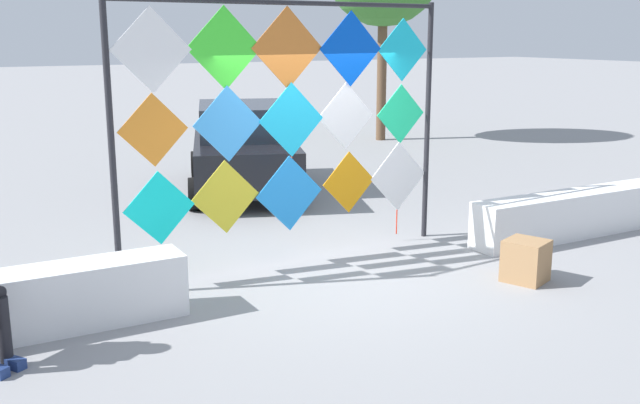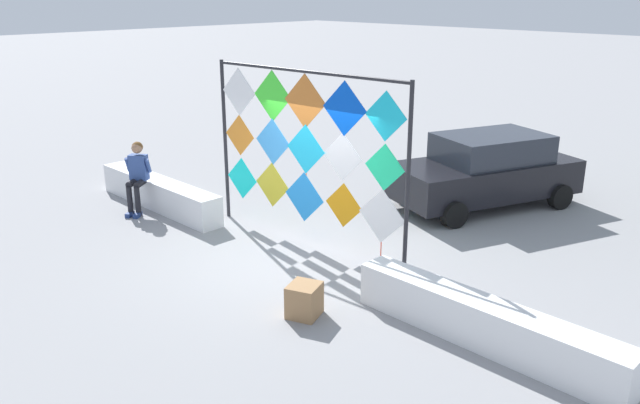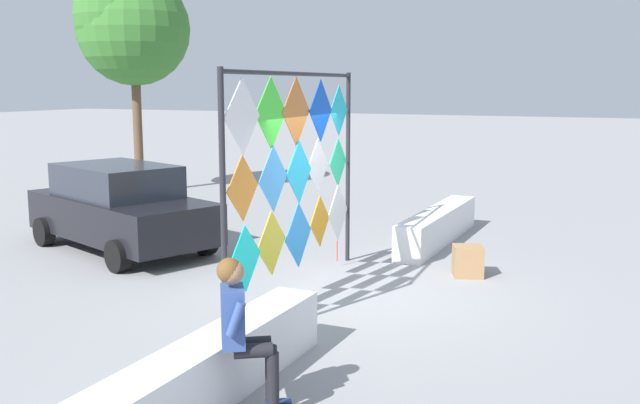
# 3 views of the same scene
# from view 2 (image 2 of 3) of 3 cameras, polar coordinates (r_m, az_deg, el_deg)

# --- Properties ---
(ground) EXTENTS (120.00, 120.00, 0.00)m
(ground) POSITION_cam_2_polar(r_m,az_deg,el_deg) (11.14, -2.48, -4.82)
(ground) COLOR gray
(plaza_ledge_left) EXTENTS (3.80, 0.49, 0.62)m
(plaza_ledge_left) POSITION_cam_2_polar(r_m,az_deg,el_deg) (13.88, -14.09, 0.74)
(plaza_ledge_left) COLOR white
(plaza_ledge_left) RESTS_ON ground
(plaza_ledge_right) EXTENTS (3.80, 0.49, 0.62)m
(plaza_ledge_right) POSITION_cam_2_polar(r_m,az_deg,el_deg) (8.65, 14.37, -10.42)
(plaza_ledge_right) COLOR white
(plaza_ledge_right) RESTS_ON ground
(kite_display_rack) EXTENTS (4.33, 0.36, 3.13)m
(kite_display_rack) POSITION_cam_2_polar(r_m,az_deg,el_deg) (11.18, -1.31, 5.30)
(kite_display_rack) COLOR #232328
(kite_display_rack) RESTS_ON ground
(seated_vendor) EXTENTS (0.66, 0.71, 1.46)m
(seated_vendor) POSITION_cam_2_polar(r_m,az_deg,el_deg) (13.55, -15.95, 2.57)
(seated_vendor) COLOR black
(seated_vendor) RESTS_ON ground
(parked_car) EXTENTS (2.95, 4.28, 1.53)m
(parked_car) POSITION_cam_2_polar(r_m,az_deg,el_deg) (13.92, 14.53, 2.77)
(parked_car) COLOR black
(parked_car) RESTS_ON ground
(cardboard_box_large) EXTENTS (0.55, 0.57, 0.48)m
(cardboard_box_large) POSITION_cam_2_polar(r_m,az_deg,el_deg) (9.12, -1.41, -8.72)
(cardboard_box_large) COLOR #9E754C
(cardboard_box_large) RESTS_ON ground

